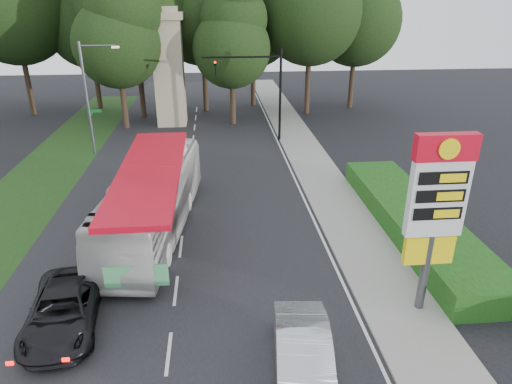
{
  "coord_description": "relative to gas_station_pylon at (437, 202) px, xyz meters",
  "views": [
    {
      "loc": [
        1.79,
        -11.4,
        10.91
      ],
      "look_at": [
        3.65,
        8.58,
        2.2
      ],
      "focal_mm": 32.0,
      "sensor_mm": 36.0,
      "label": 1
    }
  ],
  "objects": [
    {
      "name": "streetlight_signs",
      "position": [
        -16.19,
        20.01,
        -0.01
      ],
      "size": [
        2.75,
        0.98,
        8.0
      ],
      "color": "#59595E",
      "rests_on": "ground"
    },
    {
      "name": "monument",
      "position": [
        -11.2,
        28.01,
        0.66
      ],
      "size": [
        3.0,
        3.0,
        10.05
      ],
      "color": "tan",
      "rests_on": "ground"
    },
    {
      "name": "sidewalk_right",
      "position": [
        -0.7,
        10.01,
        -4.39
      ],
      "size": [
        3.0,
        80.0,
        0.12
      ],
      "primitive_type": "cube",
      "color": "gray",
      "rests_on": "ground"
    },
    {
      "name": "suv_charcoal",
      "position": [
        -12.97,
        0.27,
        -3.75
      ],
      "size": [
        2.8,
        5.24,
        1.4
      ],
      "primitive_type": "imported",
      "rotation": [
        0.0,
        0.0,
        0.1
      ],
      "color": "black",
      "rests_on": "ground"
    },
    {
      "name": "transit_bus",
      "position": [
        -10.54,
        7.27,
        -2.77
      ],
      "size": [
        4.31,
        12.31,
        3.36
      ],
      "primitive_type": "imported",
      "rotation": [
        0.0,
        0.0,
        -0.13
      ],
      "color": "silver",
      "rests_on": "ground"
    },
    {
      "name": "tree_west_near",
      "position": [
        -19.2,
        35.01,
        5.57
      ],
      "size": [
        8.4,
        8.4,
        16.5
      ],
      "color": "#2D2116",
      "rests_on": "ground"
    },
    {
      "name": "traffic_signal_mast",
      "position": [
        -3.52,
        22.0,
        0.22
      ],
      "size": [
        6.1,
        0.35,
        7.2
      ],
      "color": "black",
      "rests_on": "ground"
    },
    {
      "name": "road_surface",
      "position": [
        -9.2,
        10.01,
        -4.44
      ],
      "size": [
        14.0,
        80.0,
        0.02
      ],
      "primitive_type": "cube",
      "color": "black",
      "rests_on": "ground"
    },
    {
      "name": "sedan_silver",
      "position": [
        -4.99,
        -2.91,
        -3.66
      ],
      "size": [
        2.15,
        4.96,
        1.59
      ],
      "primitive_type": "imported",
      "rotation": [
        0.0,
        0.0,
        -0.1
      ],
      "color": "#ABADB3",
      "rests_on": "ground"
    },
    {
      "name": "gas_station_pylon",
      "position": [
        0.0,
        0.0,
        0.0
      ],
      "size": [
        2.1,
        0.45,
        6.85
      ],
      "color": "#59595E",
      "rests_on": "ground"
    },
    {
      "name": "tree_east_near",
      "position": [
        -3.2,
        35.01,
        5.23
      ],
      "size": [
        8.12,
        8.12,
        15.95
      ],
      "color": "#2D2116",
      "rests_on": "ground"
    },
    {
      "name": "ground",
      "position": [
        -9.2,
        -1.99,
        -4.45
      ],
      "size": [
        120.0,
        120.0,
        0.0
      ],
      "primitive_type": "plane",
      "color": "black",
      "rests_on": "ground"
    },
    {
      "name": "grass_verge_left",
      "position": [
        -18.7,
        16.01,
        -4.44
      ],
      "size": [
        5.0,
        50.0,
        0.02
      ],
      "primitive_type": "cube",
      "color": "#193814",
      "rests_on": "ground"
    },
    {
      "name": "tree_far_east",
      "position": [
        6.8,
        33.01,
        5.9
      ],
      "size": [
        8.68,
        8.68,
        17.05
      ],
      "color": "#2D2116",
      "rests_on": "ground"
    },
    {
      "name": "hedge",
      "position": [
        2.3,
        6.01,
        -3.85
      ],
      "size": [
        3.0,
        14.0,
        1.2
      ],
      "primitive_type": "cube",
      "color": "#154412",
      "rests_on": "ground"
    },
    {
      "name": "tree_monument_right",
      "position": [
        -5.7,
        27.51,
        3.56
      ],
      "size": [
        6.72,
        6.72,
        13.2
      ],
      "color": "#2D2116",
      "rests_on": "ground"
    },
    {
      "name": "tree_monument_left",
      "position": [
        -15.2,
        27.01,
        4.23
      ],
      "size": [
        7.28,
        7.28,
        14.3
      ],
      "color": "#2D2116",
      "rests_on": "ground"
    }
  ]
}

